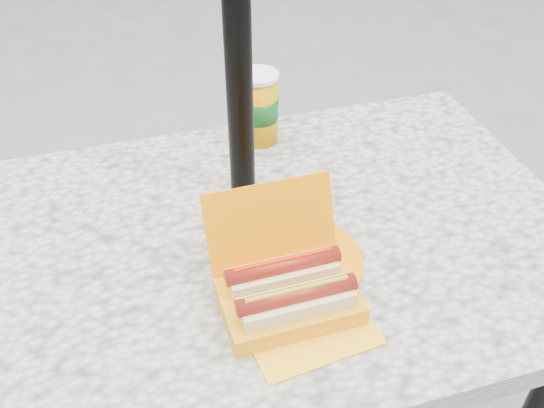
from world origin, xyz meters
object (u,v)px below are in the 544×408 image
object	(u,v)px
umbrella_pole	(237,23)
hotdog_box	(288,289)
soda_cup	(259,108)
fries_plate	(291,265)

from	to	relation	value
umbrella_pole	hotdog_box	bearing A→B (deg)	-91.97
hotdog_box	soda_cup	size ratio (longest dim) A/B	1.34
umbrella_pole	fries_plate	world-z (taller)	umbrella_pole
umbrella_pole	fries_plate	distance (m)	0.42
umbrella_pole	hotdog_box	world-z (taller)	umbrella_pole
umbrella_pole	soda_cup	size ratio (longest dim) A/B	13.33
hotdog_box	soda_cup	bearing A→B (deg)	78.63
soda_cup	hotdog_box	bearing A→B (deg)	-100.52
umbrella_pole	fries_plate	xyz separation A→B (m)	(0.02, -0.26, -0.34)
fries_plate	soda_cup	xyz separation A→B (m)	(0.06, 0.42, 0.07)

